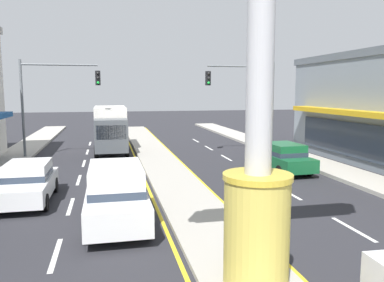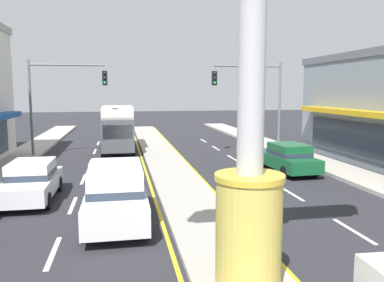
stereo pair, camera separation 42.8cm
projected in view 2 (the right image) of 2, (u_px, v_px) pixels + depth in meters
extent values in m
cube|color=#A39E93|center=(173.00, 174.00, 19.70)|extent=(2.25, 52.00, 0.14)
cube|color=#ADA89E|center=(354.00, 175.00, 19.35)|extent=(2.31, 60.00, 0.18)
cube|color=silver|center=(53.00, 253.00, 10.33)|extent=(0.14, 2.20, 0.01)
cube|color=silver|center=(73.00, 205.00, 14.62)|extent=(0.14, 2.20, 0.01)
cube|color=silver|center=(83.00, 179.00, 18.91)|extent=(0.14, 2.20, 0.01)
cube|color=silver|center=(90.00, 163.00, 23.20)|extent=(0.14, 2.20, 0.01)
cube|color=silver|center=(95.00, 151.00, 27.48)|extent=(0.14, 2.20, 0.01)
cube|color=silver|center=(98.00, 143.00, 31.77)|extent=(0.14, 2.20, 0.01)
cube|color=silver|center=(354.00, 231.00, 11.92)|extent=(0.14, 2.20, 0.01)
cube|color=silver|center=(292.00, 194.00, 16.21)|extent=(0.14, 2.20, 0.01)
cube|color=silver|center=(256.00, 172.00, 20.50)|extent=(0.14, 2.20, 0.01)
cube|color=silver|center=(232.00, 158.00, 24.79)|extent=(0.14, 2.20, 0.01)
cube|color=silver|center=(216.00, 148.00, 29.08)|extent=(0.14, 2.20, 0.01)
cube|color=silver|center=(203.00, 141.00, 33.37)|extent=(0.14, 2.20, 0.01)
cube|color=yellow|center=(147.00, 176.00, 19.47)|extent=(0.12, 52.00, 0.01)
cube|color=yellow|center=(198.00, 174.00, 19.94)|extent=(0.12, 52.00, 0.01)
cylinder|color=gold|center=(248.00, 235.00, 8.06)|extent=(1.38, 1.38, 2.35)
cylinder|color=gold|center=(250.00, 177.00, 7.90)|extent=(1.45, 1.45, 0.12)
cylinder|color=#B7B7BC|center=(252.00, 69.00, 7.62)|extent=(0.55, 0.55, 4.47)
cylinder|color=slate|center=(31.00, 110.00, 24.37)|extent=(0.16, 0.16, 6.20)
cylinder|color=slate|center=(67.00, 65.00, 24.43)|extent=(4.62, 0.12, 0.12)
cube|color=black|center=(105.00, 78.00, 24.79)|extent=(0.32, 0.24, 0.92)
sphere|color=black|center=(105.00, 73.00, 24.62)|extent=(0.17, 0.17, 0.17)
sphere|color=black|center=(105.00, 78.00, 24.66)|extent=(0.17, 0.17, 0.17)
sphere|color=#19D83F|center=(105.00, 83.00, 24.70)|extent=(0.17, 0.17, 0.17)
cylinder|color=slate|center=(279.00, 108.00, 26.40)|extent=(0.16, 0.16, 6.20)
cylinder|color=slate|center=(248.00, 66.00, 25.62)|extent=(4.62, 0.12, 0.12)
cube|color=black|center=(214.00, 78.00, 25.15)|extent=(0.32, 0.24, 0.92)
sphere|color=black|center=(215.00, 74.00, 24.98)|extent=(0.17, 0.17, 0.17)
sphere|color=black|center=(215.00, 78.00, 25.02)|extent=(0.17, 0.17, 0.17)
sphere|color=#19D83F|center=(215.00, 83.00, 25.05)|extent=(0.17, 0.17, 0.17)
cube|color=#4C5156|center=(118.00, 135.00, 25.22)|extent=(2.11, 2.01, 2.10)
cube|color=#283342|center=(118.00, 132.00, 24.24)|extent=(1.85, 0.09, 0.90)
cube|color=silver|center=(118.00, 124.00, 28.57)|extent=(2.22, 4.81, 2.60)
cylinder|color=black|center=(133.00, 150.00, 25.33)|extent=(0.26, 0.84, 0.84)
cylinder|color=black|center=(103.00, 151.00, 24.97)|extent=(0.26, 0.84, 0.84)
cylinder|color=black|center=(132.00, 141.00, 29.64)|extent=(0.26, 0.84, 0.84)
cylinder|color=black|center=(105.00, 142.00, 29.27)|extent=(0.26, 0.84, 0.84)
cube|color=white|center=(116.00, 202.00, 12.55)|extent=(1.90, 4.60, 0.80)
cube|color=white|center=(116.00, 177.00, 12.63)|extent=(1.67, 2.85, 0.80)
cube|color=#283342|center=(116.00, 185.00, 12.67)|extent=(1.71, 2.88, 0.24)
cylinder|color=black|center=(146.00, 226.00, 11.37)|extent=(0.22, 0.68, 0.68)
cylinder|color=black|center=(85.00, 230.00, 11.05)|extent=(0.22, 0.68, 0.68)
cylinder|color=black|center=(141.00, 200.00, 14.15)|extent=(0.22, 0.68, 0.68)
cylinder|color=black|center=(92.00, 202.00, 13.83)|extent=(0.22, 0.68, 0.68)
cube|color=white|center=(32.00, 185.00, 15.18)|extent=(1.78, 4.31, 0.66)
cube|color=white|center=(32.00, 169.00, 15.27)|extent=(1.56, 2.16, 0.60)
cube|color=#283342|center=(32.00, 173.00, 15.29)|extent=(1.59, 2.18, 0.24)
cylinder|color=black|center=(47.00, 201.00, 14.06)|extent=(0.22, 0.62, 0.62)
cylinder|color=black|center=(59.00, 184.00, 16.67)|extent=(0.22, 0.62, 0.62)
cylinder|color=black|center=(19.00, 185.00, 16.38)|extent=(0.22, 0.62, 0.62)
cube|color=#14562D|center=(287.00, 161.00, 20.48)|extent=(1.99, 4.39, 0.66)
cube|color=#14562D|center=(289.00, 150.00, 20.24)|extent=(1.66, 2.23, 0.60)
cube|color=#283342|center=(289.00, 153.00, 20.26)|extent=(1.70, 2.25, 0.24)
cylinder|color=black|center=(263.00, 162.00, 21.62)|extent=(0.25, 0.63, 0.62)
cylinder|color=black|center=(289.00, 161.00, 22.00)|extent=(0.25, 0.63, 0.62)
cylinder|color=black|center=(285.00, 172.00, 19.05)|extent=(0.25, 0.63, 0.62)
cylinder|color=black|center=(314.00, 170.00, 19.43)|extent=(0.25, 0.63, 0.62)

